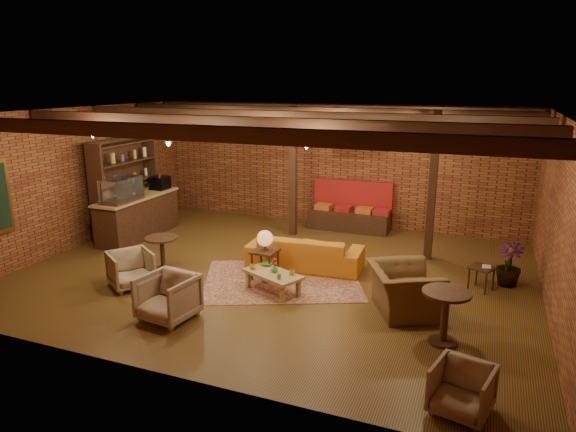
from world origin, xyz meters
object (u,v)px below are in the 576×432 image
at_px(side_table_book, 482,268).
at_px(round_table_right, 445,309).
at_px(armchair_right, 404,282).
at_px(plant_tall, 514,222).
at_px(armchair_b, 168,295).
at_px(side_table_lamp, 265,242).
at_px(coffee_table, 273,275).
at_px(sofa, 305,252).
at_px(round_table_left, 162,248).
at_px(armchair_a, 131,267).
at_px(armchair_far, 462,387).

bearing_deg(side_table_book, round_table_right, -100.91).
distance_m(armchair_right, plant_tall, 2.62).
distance_m(armchair_b, armchair_right, 3.91).
relative_size(side_table_lamp, side_table_book, 1.84).
bearing_deg(coffee_table, side_table_book, 23.32).
relative_size(sofa, coffee_table, 1.89).
bearing_deg(round_table_right, sofa, 143.21).
bearing_deg(sofa, round_table_right, 139.40).
height_order(round_table_left, side_table_book, round_table_left).
bearing_deg(side_table_lamp, round_table_left, -170.63).
distance_m(round_table_left, armchair_a, 0.97).
bearing_deg(round_table_right, armchair_a, 179.39).
relative_size(armchair_right, plant_tall, 0.48).
relative_size(round_table_left, armchair_far, 1.06).
height_order(armchair_right, round_table_right, armchair_right).
xyz_separation_m(armchair_right, side_table_book, (1.19, 1.48, -0.11)).
xyz_separation_m(side_table_lamp, side_table_book, (3.97, 0.97, -0.33)).
bearing_deg(side_table_book, round_table_left, -167.82).
height_order(armchair_a, armchair_right, armchair_right).
bearing_deg(plant_tall, sofa, -172.37).
height_order(side_table_lamp, armchair_a, side_table_lamp).
height_order(side_table_lamp, round_table_left, side_table_lamp).
height_order(sofa, armchair_b, armchair_b).
relative_size(coffee_table, armchair_b, 1.50).
height_order(sofa, armchair_a, armchair_a).
bearing_deg(side_table_book, armchair_a, -159.62).
height_order(coffee_table, plant_tall, plant_tall).
relative_size(armchair_a, round_table_right, 0.92).
bearing_deg(armchair_b, armchair_right, 33.97).
xyz_separation_m(coffee_table, armchair_a, (-2.59, -0.75, 0.04)).
distance_m(armchair_right, armchair_far, 2.74).
bearing_deg(side_table_book, armchair_b, -145.93).
relative_size(sofa, side_table_book, 4.41).
bearing_deg(sofa, coffee_table, 81.43).
bearing_deg(coffee_table, plant_tall, 25.84).
bearing_deg(round_table_right, round_table_left, 169.73).
xyz_separation_m(armchair_a, armchair_b, (1.44, -0.90, 0.03)).
bearing_deg(sofa, armchair_b, 63.84).
distance_m(coffee_table, armchair_far, 4.24).
bearing_deg(coffee_table, armchair_b, -124.79).
bearing_deg(armchair_a, sofa, -16.21).
distance_m(armchair_b, side_table_book, 5.68).
relative_size(side_table_book, armchair_far, 0.80).
height_order(armchair_a, armchair_b, armchair_b).
relative_size(coffee_table, plant_tall, 0.50).
distance_m(coffee_table, round_table_left, 2.56).
height_order(sofa, round_table_left, round_table_left).
bearing_deg(coffee_table, round_table_right, -14.60).
relative_size(side_table_lamp, round_table_left, 1.40).
relative_size(armchair_b, plant_tall, 0.33).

